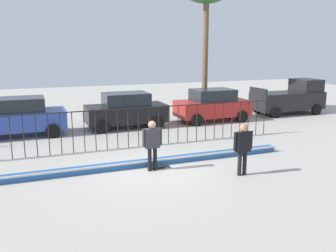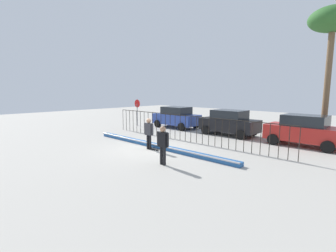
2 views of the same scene
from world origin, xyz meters
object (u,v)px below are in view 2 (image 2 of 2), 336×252
at_px(camera_operator, 163,142).
at_px(palm_tree_tall, 333,24).
at_px(stop_sign, 137,109).
at_px(skateboarder, 149,131).
at_px(skateboard, 154,149).
at_px(parked_car_blue, 176,117).
at_px(parked_car_red, 304,130).
at_px(parked_car_black, 229,122).

relative_size(camera_operator, palm_tree_tall, 0.21).
xyz_separation_m(stop_sign, palm_tree_tall, (14.64, 3.64, 5.79)).
xyz_separation_m(skateboarder, skateboard, (0.27, 0.11, -1.02)).
relative_size(parked_car_blue, stop_sign, 1.72).
relative_size(skateboarder, parked_car_blue, 0.42).
height_order(parked_car_red, stop_sign, stop_sign).
bearing_deg(camera_operator, parked_car_red, -93.39).
height_order(skateboarder, parked_car_black, parked_car_black).
bearing_deg(camera_operator, skateboard, -15.99).
bearing_deg(parked_car_red, camera_operator, -108.88).
xyz_separation_m(parked_car_black, palm_tree_tall, (5.72, 2.04, 6.43)).
bearing_deg(camera_operator, stop_sign, -15.54).
distance_m(parked_car_blue, parked_car_black, 5.34).
xyz_separation_m(skateboarder, camera_operator, (2.69, -1.54, -0.01)).
distance_m(skateboarder, parked_car_black, 7.27).
relative_size(skateboard, parked_car_red, 0.19).
bearing_deg(camera_operator, parked_car_blue, -32.63).
height_order(skateboarder, skateboard, skateboarder).
relative_size(camera_operator, parked_car_red, 0.41).
bearing_deg(skateboard, parked_car_black, 79.34).
height_order(camera_operator, stop_sign, stop_sign).
relative_size(parked_car_black, parked_car_red, 1.00).
bearing_deg(parked_car_red, palm_tree_tall, 78.69).
bearing_deg(skateboarder, camera_operator, -28.54).
bearing_deg(parked_car_blue, parked_car_red, 1.56).
bearing_deg(parked_car_red, parked_car_black, -178.43).
xyz_separation_m(camera_operator, parked_car_red, (3.43, 8.64, -0.10)).
bearing_deg(camera_operator, skateboarder, -11.52).
xyz_separation_m(skateboarder, parked_car_blue, (-4.40, 7.18, -0.10)).
bearing_deg(skateboarder, skateboard, 24.07).
bearing_deg(palm_tree_tall, camera_operator, -110.21).
distance_m(skateboarder, camera_operator, 3.10).
height_order(camera_operator, parked_car_blue, parked_car_blue).
bearing_deg(skateboarder, parked_car_red, 50.47).
height_order(skateboard, parked_car_black, parked_car_black).
distance_m(skateboard, stop_sign, 10.02).
xyz_separation_m(parked_car_black, stop_sign, (-8.92, -1.61, 0.64)).
relative_size(camera_operator, parked_car_blue, 0.41).
xyz_separation_m(parked_car_red, palm_tree_tall, (0.54, 2.15, 6.43)).
distance_m(camera_operator, parked_car_black, 8.92).
distance_m(skateboard, parked_car_red, 9.16).
bearing_deg(skateboard, skateboarder, -162.39).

